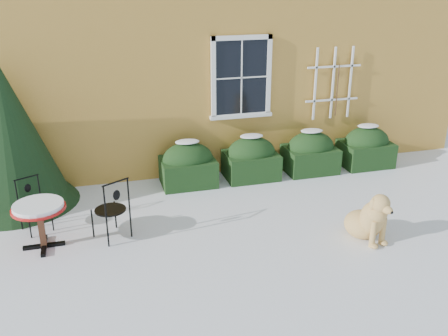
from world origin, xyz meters
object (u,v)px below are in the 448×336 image
object	(u,v)px
patio_chair_far	(33,205)
bistro_table	(39,211)
evergreen_shrub	(9,148)
patio_chair_near	(112,209)
dog	(369,219)

from	to	relation	value
patio_chair_far	bistro_table	bearing A→B (deg)	-103.57
evergreen_shrub	patio_chair_near	xyz separation A→B (m)	(1.59, -1.76, -0.55)
bistro_table	dog	size ratio (longest dim) A/B	0.81
patio_chair_near	patio_chair_far	size ratio (longest dim) A/B	1.16
bistro_table	patio_chair_near	xyz separation A→B (m)	(1.05, 0.01, -0.10)
patio_chair_far	dog	size ratio (longest dim) A/B	0.90
evergreen_shrub	dog	xyz separation A→B (m)	(5.42, -2.88, -0.71)
evergreen_shrub	bistro_table	size ratio (longest dim) A/B	3.32
bistro_table	patio_chair_far	world-z (taller)	patio_chair_far
patio_chair_far	dog	bearing A→B (deg)	-45.41
evergreen_shrub	dog	bearing A→B (deg)	-27.96
patio_chair_far	dog	distance (m)	5.32
evergreen_shrub	dog	world-z (taller)	evergreen_shrub
bistro_table	patio_chair_far	bearing A→B (deg)	102.72
patio_chair_near	patio_chair_far	world-z (taller)	patio_chair_near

